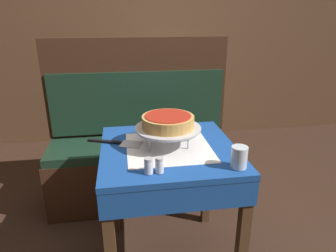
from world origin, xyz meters
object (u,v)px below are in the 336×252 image
object	(u,v)px
pizza_server	(116,143)
condiment_caddy	(160,82)
pizza_pan_stand	(167,129)
deep_dish_pizza	(167,121)
water_glass_near	(239,157)
pepper_shaker	(159,165)
salt_shaker	(149,166)
dining_table_rear	(167,96)
dining_table_front	(168,165)
booth_bench	(141,155)

from	to	relation	value
pizza_server	condiment_caddy	xyz separation A→B (m)	(0.41, 1.35, 0.03)
pizza_pan_stand	deep_dish_pizza	distance (m)	0.04
deep_dish_pizza	pizza_server	xyz separation A→B (m)	(-0.26, 0.07, -0.13)
water_glass_near	pepper_shaker	world-z (taller)	water_glass_near
salt_shaker	water_glass_near	bearing A→B (deg)	-1.28
dining_table_rear	pepper_shaker	bearing A→B (deg)	-99.61
pizza_pan_stand	deep_dish_pizza	xyz separation A→B (m)	(0.00, -0.00, 0.04)
dining_table_rear	condiment_caddy	size ratio (longest dim) A/B	5.09
dining_table_front	deep_dish_pizza	size ratio (longest dim) A/B	2.77
condiment_caddy	water_glass_near	bearing A→B (deg)	-85.44
dining_table_front	pizza_server	world-z (taller)	pizza_server
dining_table_rear	pizza_pan_stand	world-z (taller)	pizza_pan_stand
pizza_server	pepper_shaker	world-z (taller)	pepper_shaker
dining_table_front	dining_table_rear	bearing A→B (deg)	81.77
dining_table_rear	deep_dish_pizza	xyz separation A→B (m)	(-0.22, -1.47, 0.26)
pizza_pan_stand	condiment_caddy	size ratio (longest dim) A/B	2.34
pizza_server	salt_shaker	world-z (taller)	salt_shaker
dining_table_rear	water_glass_near	xyz separation A→B (m)	(0.06, -1.75, 0.17)
dining_table_front	pizza_server	bearing A→B (deg)	162.29
pizza_server	condiment_caddy	world-z (taller)	condiment_caddy
booth_bench	pizza_pan_stand	world-z (taller)	booth_bench
salt_shaker	pepper_shaker	size ratio (longest dim) A/B	1.01
pizza_pan_stand	water_glass_near	size ratio (longest dim) A/B	3.41
pizza_pan_stand	pizza_server	world-z (taller)	pizza_pan_stand
water_glass_near	dining_table_rear	bearing A→B (deg)	91.98
dining_table_front	booth_bench	size ratio (longest dim) A/B	0.54
pepper_shaker	dining_table_front	bearing A→B (deg)	72.70
deep_dish_pizza	pepper_shaker	xyz separation A→B (m)	(-0.08, -0.27, -0.10)
dining_table_rear	pizza_server	bearing A→B (deg)	-108.99
dining_table_front	deep_dish_pizza	distance (m)	0.24
booth_bench	condiment_caddy	distance (m)	0.88
water_glass_near	salt_shaker	size ratio (longest dim) A/B	1.40
pizza_pan_stand	condiment_caddy	world-z (taller)	condiment_caddy
dining_table_rear	salt_shaker	distance (m)	1.78
deep_dish_pizza	salt_shaker	distance (m)	0.32
dining_table_front	salt_shaker	distance (m)	0.32
deep_dish_pizza	dining_table_rear	bearing A→B (deg)	81.50
pizza_server	pepper_shaker	xyz separation A→B (m)	(0.19, -0.34, 0.03)
pizza_pan_stand	pizza_server	xyz separation A→B (m)	(-0.26, 0.07, -0.09)
salt_shaker	condiment_caddy	xyz separation A→B (m)	(0.27, 1.69, 0.00)
deep_dish_pizza	pepper_shaker	bearing A→B (deg)	-105.43
deep_dish_pizza	pepper_shaker	distance (m)	0.30
booth_bench	pepper_shaker	bearing A→B (deg)	-88.56
dining_table_front	pepper_shaker	world-z (taller)	pepper_shaker
booth_bench	dining_table_front	bearing A→B (deg)	-81.47
booth_bench	condiment_caddy	xyz separation A→B (m)	(0.24, 0.74, 0.41)
booth_bench	pizza_server	size ratio (longest dim) A/B	4.61
pizza_server	condiment_caddy	size ratio (longest dim) A/B	2.03
booth_bench	pizza_server	distance (m)	0.73
condiment_caddy	dining_table_front	bearing A→B (deg)	-95.58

